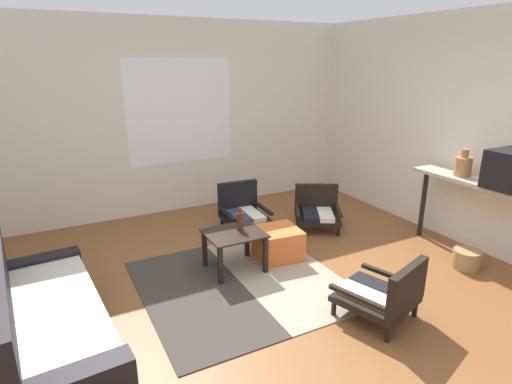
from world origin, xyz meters
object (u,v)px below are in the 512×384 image
Objects in this scene: glass_bottle at (240,221)px; wicker_basket at (466,259)px; armchair_by_window at (242,210)px; armchair_striped_foreground at (385,293)px; coffee_table at (234,240)px; armchair_corner at (317,210)px; console_shelf at (492,194)px; crt_television at (510,169)px; ottoman_orange at (278,243)px; couch at (42,320)px; clay_vase at (463,166)px.

glass_bottle is 2.47m from wicker_basket.
armchair_by_window is 2.37m from armchair_striped_foreground.
coffee_table is 1.10m from armchair_by_window.
armchair_corner is 0.42× the size of console_shelf.
armchair_by_window is at bearing 62.85° from glass_bottle.
armchair_by_window is 0.34× the size of console_shelf.
coffee_table is 2.88m from crt_television.
coffee_table is 1.60m from armchair_striped_foreground.
crt_television is (1.01, -1.82, 0.85)m from armchair_corner.
crt_television is 1.04m from wicker_basket.
glass_bottle is (-1.38, -0.53, 0.28)m from armchair_corner.
crt_television is 2.78m from glass_bottle.
armchair_by_window is at bearing 157.61° from armchair_corner.
coffee_table is 1.25× the size of ottoman_orange.
couch is at bearing -163.01° from armchair_corner.
armchair_corner is at bearing -22.39° from armchair_by_window.
console_shelf is 2.68m from glass_bottle.
console_shelf is at bearing -59.02° from armchair_corner.
coffee_table is 2.39× the size of glass_bottle.
glass_bottle reaches higher than armchair_by_window.
clay_vase is at bearing 21.44° from armchair_striped_foreground.
wicker_basket is (-0.26, -0.00, -0.70)m from console_shelf.
crt_television reaches higher than coffee_table.
couch is at bearing 159.53° from armchair_striped_foreground.
wicker_basket is (1.68, -1.15, -0.07)m from ottoman_orange.
armchair_corner is at bearing 21.23° from coffee_table.
couch is 4.41m from clay_vase.
armchair_striped_foreground is 2.11m from armchair_corner.
couch reaches higher than armchair_corner.
crt_television is at bearing -33.68° from ottoman_orange.
armchair_by_window is at bearing 89.78° from ottoman_orange.
crt_television reaches higher than couch.
armchair_corner is 1.51m from glass_bottle.
armchair_corner is 1.69× the size of crt_television.
armchair_striped_foreground is at bearing -170.41° from console_shelf.
armchair_by_window is at bearing 59.79° from coffee_table.
armchair_corner is at bearing 20.90° from glass_bottle.
glass_bottle is (-0.46, 0.01, 0.36)m from ottoman_orange.
coffee_table is at bearing 153.34° from wicker_basket.
armchair_by_window is 1.31× the size of ottoman_orange.
armchair_striped_foreground is at bearing -85.10° from armchair_by_window.
armchair_by_window is 2.67m from wicker_basket.
clay_vase reaches higher than glass_bottle.
armchair_by_window reaches higher than wicker_basket.
coffee_table is 1.58m from armchair_corner.
armchair_by_window is 2.18× the size of wicker_basket.
ottoman_orange is 1.54× the size of clay_vase.
armchair_striped_foreground is (0.20, -2.36, -0.02)m from armchair_by_window.
ottoman_orange is at bearing 3.56° from coffee_table.
armchair_striped_foreground is at bearing -158.56° from clay_vase.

